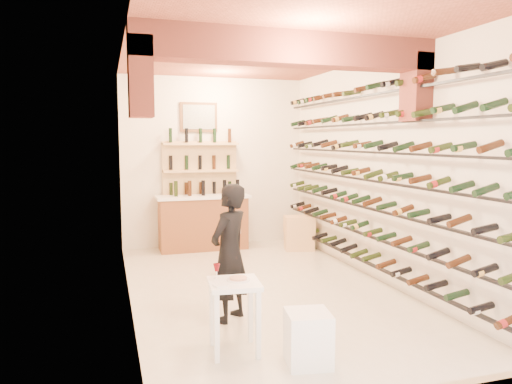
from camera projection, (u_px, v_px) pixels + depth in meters
ground at (262, 289)px, 6.62m from camera, size 6.00×6.00×0.00m
room_shell at (269, 122)px, 6.14m from camera, size 3.52×6.02×3.21m
wine_rack at (365, 173)px, 6.91m from camera, size 0.32×5.70×2.56m
back_counter at (203, 221)px, 8.99m from camera, size 1.70×0.62×1.29m
back_shelving at (200, 186)px, 9.15m from camera, size 1.40×0.31×2.73m
tasting_table at (234, 294)px, 4.60m from camera, size 0.52×0.52×0.84m
white_stool at (308, 338)px, 4.38m from camera, size 0.45×0.45×0.48m
person at (229, 253)px, 5.41m from camera, size 0.67×0.65×1.54m
chrome_barstool at (229, 250)px, 7.12m from camera, size 0.37×0.37×0.73m
crate_lower at (299, 241)px, 8.98m from camera, size 0.59×0.48×0.31m
crate_upper at (299, 225)px, 8.94m from camera, size 0.60×0.46×0.31m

